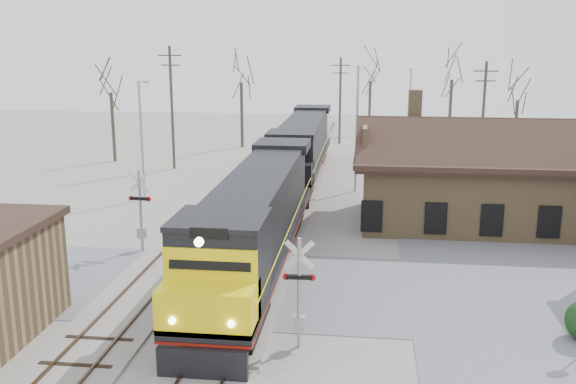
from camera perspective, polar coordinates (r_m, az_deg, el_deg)
name	(u,v)px	position (r m, az deg, el deg)	size (l,w,h in m)	color
ground	(249,287)	(29.28, -3.50, -8.40)	(140.00, 140.00, 0.00)	#A49F94
road	(249,286)	(29.27, -3.50, -8.37)	(60.00, 9.00, 0.03)	slate
track_main	(289,204)	(43.39, 0.07, -1.05)	(3.40, 90.00, 0.24)	#A49F94
track_siding	(224,202)	(44.14, -5.73, -0.87)	(3.40, 90.00, 0.24)	#A49F94
depot	(481,184)	(40.24, 16.74, 0.66)	(15.20, 9.31, 7.90)	#93754C
locomotive_lead	(255,222)	(30.20, -2.93, -2.64)	(3.24, 21.69, 4.82)	black
locomotive_trailing	(302,147)	(51.49, 1.26, 4.03)	(3.24, 21.69, 4.56)	black
crossbuck_near	(299,297)	(23.11, 1.00, -9.30)	(1.18, 0.31, 4.12)	#A5A8AD
crossbuck_far	(141,214)	(34.31, -12.97, -1.88)	(1.25, 0.33, 4.37)	#A5A8AD
streetlight_a	(142,133)	(45.12, -12.85, 5.10)	(0.25, 2.04, 8.22)	#A5A8AD
streetlight_b	(357,122)	(46.81, 6.15, 6.19)	(0.25, 2.04, 9.09)	#A5A8AD
streetlight_c	(410,107)	(63.25, 10.76, 7.47)	(0.25, 2.04, 8.26)	#A5A8AD
utility_pole_a	(172,106)	(55.84, -10.29, 7.56)	(2.00, 0.24, 10.43)	#382D23
utility_pole_b	(340,99)	(69.21, 4.66, 8.24)	(2.00, 0.24, 9.11)	#382D23
utility_pole_c	(483,114)	(56.59, 16.95, 6.62)	(2.00, 0.24, 9.18)	#382D23
tree_a	(110,81)	(60.42, -15.53, 9.49)	(4.19, 4.19, 10.27)	#382D23
tree_b	(241,72)	(66.53, -4.20, 10.63)	(4.45, 4.45, 10.91)	#382D23
tree_c	(371,72)	(76.77, 7.36, 10.51)	(4.15, 4.15, 10.17)	#382D23
tree_d	(453,68)	(67.27, 14.42, 10.63)	(4.68, 4.68, 11.47)	#382D23
tree_e	(518,91)	(64.87, 19.80, 8.43)	(3.55, 3.55, 8.71)	#382D23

